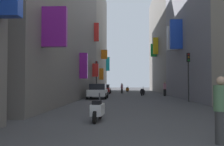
{
  "coord_description": "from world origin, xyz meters",
  "views": [
    {
      "loc": [
        -0.8,
        -3.18,
        1.53
      ],
      "look_at": [
        -2.39,
        30.83,
        2.85
      ],
      "focal_mm": 43.28,
      "sensor_mm": 36.0,
      "label": 1
    }
  ],
  "objects_px": {
    "parked_car_red": "(105,89)",
    "scooter_white": "(98,110)",
    "parked_car_white": "(98,91)",
    "pedestrian_crossing": "(122,88)",
    "scooter_black": "(143,92)",
    "pedestrian_near_left": "(221,110)",
    "pedestrian_near_right": "(165,89)",
    "parked_car_black": "(98,90)",
    "scooter_orange": "(127,89)",
    "traffic_light_far_corner": "(96,72)",
    "traffic_light_near_corner": "(188,68)"
  },
  "relations": [
    {
      "from": "traffic_light_near_corner",
      "to": "parked_car_white",
      "type": "bearing_deg",
      "value": 151.61
    },
    {
      "from": "parked_car_white",
      "to": "scooter_orange",
      "type": "bearing_deg",
      "value": 81.43
    },
    {
      "from": "pedestrian_near_right",
      "to": "parked_car_black",
      "type": "bearing_deg",
      "value": -179.06
    },
    {
      "from": "pedestrian_near_right",
      "to": "traffic_light_near_corner",
      "type": "height_order",
      "value": "traffic_light_near_corner"
    },
    {
      "from": "pedestrian_near_left",
      "to": "traffic_light_near_corner",
      "type": "xyz_separation_m",
      "value": [
        2.92,
        15.95,
        1.95
      ]
    },
    {
      "from": "parked_car_white",
      "to": "pedestrian_near_left",
      "type": "height_order",
      "value": "pedestrian_near_left"
    },
    {
      "from": "pedestrian_crossing",
      "to": "scooter_orange",
      "type": "bearing_deg",
      "value": 82.46
    },
    {
      "from": "parked_car_black",
      "to": "pedestrian_near_right",
      "type": "bearing_deg",
      "value": 0.94
    },
    {
      "from": "parked_car_white",
      "to": "pedestrian_crossing",
      "type": "xyz_separation_m",
      "value": [
        2.28,
        14.3,
        -0.0
      ]
    },
    {
      "from": "scooter_white",
      "to": "pedestrian_crossing",
      "type": "relative_size",
      "value": 1.25
    },
    {
      "from": "parked_car_red",
      "to": "parked_car_white",
      "type": "bearing_deg",
      "value": -88.62
    },
    {
      "from": "pedestrian_near_left",
      "to": "pedestrian_near_right",
      "type": "xyz_separation_m",
      "value": [
        2.43,
        26.07,
        0.02
      ]
    },
    {
      "from": "parked_car_white",
      "to": "scooter_black",
      "type": "bearing_deg",
      "value": 56.19
    },
    {
      "from": "parked_car_black",
      "to": "traffic_light_near_corner",
      "type": "relative_size",
      "value": 1.02
    },
    {
      "from": "pedestrian_crossing",
      "to": "traffic_light_far_corner",
      "type": "distance_m",
      "value": 6.94
    },
    {
      "from": "parked_car_red",
      "to": "traffic_light_far_corner",
      "type": "height_order",
      "value": "traffic_light_far_corner"
    },
    {
      "from": "pedestrian_near_left",
      "to": "parked_car_red",
      "type": "bearing_deg",
      "value": 99.27
    },
    {
      "from": "scooter_black",
      "to": "scooter_orange",
      "type": "relative_size",
      "value": 0.96
    },
    {
      "from": "scooter_white",
      "to": "scooter_orange",
      "type": "relative_size",
      "value": 0.99
    },
    {
      "from": "scooter_white",
      "to": "traffic_light_far_corner",
      "type": "relative_size",
      "value": 0.43
    },
    {
      "from": "scooter_orange",
      "to": "pedestrian_crossing",
      "type": "bearing_deg",
      "value": -97.54
    },
    {
      "from": "scooter_black",
      "to": "pedestrian_near_left",
      "type": "distance_m",
      "value": 27.78
    },
    {
      "from": "scooter_orange",
      "to": "pedestrian_crossing",
      "type": "distance_m",
      "value": 7.14
    },
    {
      "from": "parked_car_black",
      "to": "scooter_white",
      "type": "relative_size",
      "value": 2.13
    },
    {
      "from": "scooter_black",
      "to": "pedestrian_near_left",
      "type": "bearing_deg",
      "value": -89.7
    },
    {
      "from": "scooter_black",
      "to": "scooter_orange",
      "type": "xyz_separation_m",
      "value": [
        -1.78,
        13.91,
        0.0
      ]
    },
    {
      "from": "pedestrian_crossing",
      "to": "parked_car_white",
      "type": "bearing_deg",
      "value": -99.07
    },
    {
      "from": "scooter_white",
      "to": "parked_car_red",
      "type": "bearing_deg",
      "value": 93.72
    },
    {
      "from": "parked_car_red",
      "to": "pedestrian_near_right",
      "type": "relative_size",
      "value": 2.27
    },
    {
      "from": "scooter_orange",
      "to": "traffic_light_near_corner",
      "type": "xyz_separation_m",
      "value": [
        4.85,
        -25.73,
        2.34
      ]
    },
    {
      "from": "parked_car_white",
      "to": "parked_car_black",
      "type": "distance_m",
      "value": 5.65
    },
    {
      "from": "scooter_black",
      "to": "pedestrian_near_right",
      "type": "bearing_deg",
      "value": -33.51
    },
    {
      "from": "scooter_white",
      "to": "pedestrian_near_right",
      "type": "relative_size",
      "value": 1.12
    },
    {
      "from": "parked_car_red",
      "to": "scooter_white",
      "type": "bearing_deg",
      "value": -86.28
    },
    {
      "from": "parked_car_red",
      "to": "parked_car_black",
      "type": "height_order",
      "value": "parked_car_black"
    },
    {
      "from": "pedestrian_near_right",
      "to": "pedestrian_near_left",
      "type": "bearing_deg",
      "value": -95.33
    },
    {
      "from": "scooter_orange",
      "to": "parked_car_red",
      "type": "bearing_deg",
      "value": -113.26
    },
    {
      "from": "pedestrian_crossing",
      "to": "scooter_black",
      "type": "bearing_deg",
      "value": -68.35
    },
    {
      "from": "parked_car_red",
      "to": "pedestrian_near_right",
      "type": "distance_m",
      "value": 10.81
    },
    {
      "from": "pedestrian_crossing",
      "to": "scooter_white",
      "type": "bearing_deg",
      "value": -91.28
    },
    {
      "from": "traffic_light_near_corner",
      "to": "parked_car_black",
      "type": "bearing_deg",
      "value": 130.62
    },
    {
      "from": "scooter_orange",
      "to": "traffic_light_far_corner",
      "type": "xyz_separation_m",
      "value": [
        -4.29,
        -12.7,
        2.6
      ]
    },
    {
      "from": "scooter_black",
      "to": "scooter_white",
      "type": "xyz_separation_m",
      "value": [
        -3.4,
        -23.74,
        0.0
      ]
    },
    {
      "from": "parked_car_black",
      "to": "traffic_light_near_corner",
      "type": "xyz_separation_m",
      "value": [
        8.56,
        -9.99,
        2.02
      ]
    },
    {
      "from": "parked_car_red",
      "to": "scooter_orange",
      "type": "distance_m",
      "value": 8.96
    },
    {
      "from": "scooter_black",
      "to": "scooter_white",
      "type": "bearing_deg",
      "value": -98.15
    },
    {
      "from": "traffic_light_far_corner",
      "to": "parked_car_red",
      "type": "bearing_deg",
      "value": 80.49
    },
    {
      "from": "pedestrian_crossing",
      "to": "traffic_light_near_corner",
      "type": "distance_m",
      "value": 19.64
    },
    {
      "from": "parked_car_black",
      "to": "scooter_black",
      "type": "distance_m",
      "value": 5.8
    },
    {
      "from": "parked_car_black",
      "to": "traffic_light_far_corner",
      "type": "relative_size",
      "value": 0.92
    }
  ]
}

